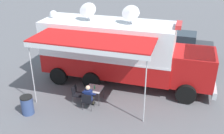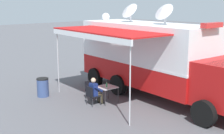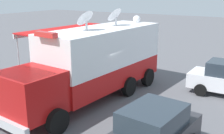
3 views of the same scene
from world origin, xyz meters
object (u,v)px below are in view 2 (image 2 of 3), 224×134
Objects in this scene: folding_chair_at_table at (92,94)px; seated_responder at (95,91)px; water_bottle at (107,85)px; folding_table at (107,88)px; folding_chair_beside_table at (91,88)px; trash_bin at (43,87)px; command_truck at (155,57)px; car_far_corner at (164,55)px.

seated_responder is at bearing 175.63° from folding_chair_at_table.
seated_responder reaches higher than water_bottle.
folding_table is 0.99× the size of folding_chair_beside_table.
folding_chair_beside_table reaches higher than folding_table.
water_bottle is at bearing 169.00° from seated_responder.
water_bottle is 0.62m from seated_responder.
folding_table is 0.94× the size of trash_bin.
seated_responder is at bearing -11.00° from water_bottle.
command_truck is at bearing 137.95° from trash_bin.
seated_responder is 1.37× the size of trash_bin.
folding_table is at bearing 21.05° from car_far_corner.
command_truck is 11.09× the size of folding_chair_beside_table.
water_bottle is at bearing 121.49° from trash_bin.
command_truck is 7.15m from car_far_corner.
trash_bin is (1.11, -2.65, -0.20)m from seated_responder.
water_bottle is (0.03, 0.03, 0.16)m from folding_table.
folding_chair_at_table is at bearing 53.67° from folding_chair_beside_table.
command_truck reaches higher than folding_table.
water_bottle is at bearing -20.26° from command_truck.
water_bottle reaches higher than folding_chair_beside_table.
folding_chair_at_table is (0.80, -0.10, -0.16)m from folding_table.
trash_bin is (0.92, -2.64, -0.06)m from folding_chair_at_table.
trash_bin is at bearing -70.69° from folding_chair_at_table.
trash_bin is at bearing -57.81° from folding_table.
seated_responder is (0.36, 0.76, 0.14)m from folding_chair_beside_table.
car_far_corner is at bearing -160.81° from seated_responder.
folding_chair_at_table is at bearing 109.31° from trash_bin.
command_truck is at bearing 158.92° from folding_table.
folding_chair_at_table and folding_chair_beside_table have the same top height.
folding_chair_at_table is at bearing -9.40° from water_bottle.
water_bottle reaches higher than folding_table.
command_truck is at bearing 161.52° from seated_responder.
car_far_corner reaches higher than folding_chair_at_table.
folding_chair_at_table is 0.93m from folding_chair_beside_table.
seated_responder is at bearing -8.07° from folding_table.
folding_chair_at_table is 1.00× the size of folding_chair_beside_table.
water_bottle is at bearing 104.06° from folding_chair_beside_table.
folding_table is 0.99× the size of folding_chair_at_table.
car_far_corner is (-8.36, -2.27, 0.37)m from folding_chair_beside_table.
car_far_corner is (-8.14, -3.15, 0.05)m from water_bottle.
car_far_corner is at bearing -164.79° from folding_chair_beside_table.
folding_table is 0.62m from seated_responder.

